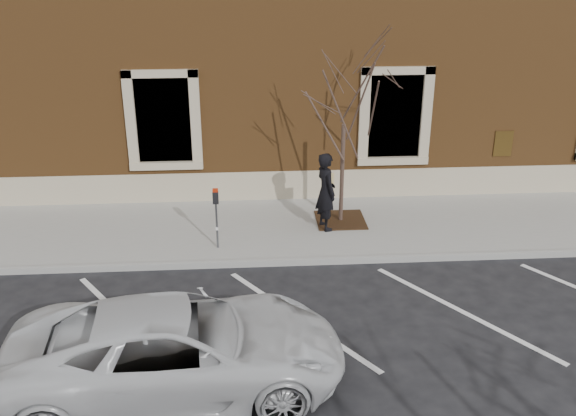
{
  "coord_description": "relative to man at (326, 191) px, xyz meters",
  "views": [
    {
      "loc": [
        -0.89,
        -12.64,
        6.69
      ],
      "look_at": [
        0.0,
        0.6,
        1.1
      ],
      "focal_mm": 40.0,
      "sensor_mm": 36.0,
      "label": 1
    }
  ],
  "objects": [
    {
      "name": "parking_stripes",
      "position": [
        -0.97,
        -3.74,
        -1.11
      ],
      "size": [
        28.0,
        4.4,
        0.01
      ],
      "primitive_type": null,
      "color": "silver",
      "rests_on": "ground"
    },
    {
      "name": "ground",
      "position": [
        -0.97,
        -1.54,
        -1.11
      ],
      "size": [
        120.0,
        120.0,
        0.0
      ],
      "primitive_type": "plane",
      "color": "#28282B",
      "rests_on": "ground"
    },
    {
      "name": "curb_near",
      "position": [
        -0.97,
        -1.59,
        -1.03
      ],
      "size": [
        40.0,
        0.12,
        0.15
      ],
      "primitive_type": "cube",
      "color": "#9E9E99",
      "rests_on": "ground"
    },
    {
      "name": "parking_meter",
      "position": [
        -2.58,
        -0.9,
        0.04
      ],
      "size": [
        0.13,
        0.1,
        1.44
      ],
      "rotation": [
        0.0,
        0.0,
        0.18
      ],
      "color": "#595B60",
      "rests_on": "sidewalk_near"
    },
    {
      "name": "sidewalk_near",
      "position": [
        -0.97,
        0.21,
        -1.03
      ],
      "size": [
        40.0,
        3.5,
        0.15
      ],
      "primitive_type": "cube",
      "color": "#A09F97",
      "rests_on": "ground"
    },
    {
      "name": "tree_grate",
      "position": [
        0.44,
        0.42,
        -0.94
      ],
      "size": [
        1.21,
        1.21,
        0.03
      ],
      "primitive_type": "cube",
      "color": "#371E11",
      "rests_on": "sidewalk_near"
    },
    {
      "name": "sapling",
      "position": [
        0.44,
        0.42,
        2.21
      ],
      "size": [
        2.71,
        2.71,
        4.52
      ],
      "color": "#4F3930",
      "rests_on": "sidewalk_near"
    },
    {
      "name": "building_civic",
      "position": [
        -0.97,
        6.2,
        2.89
      ],
      "size": [
        40.0,
        8.62,
        8.0
      ],
      "color": "brown",
      "rests_on": "ground"
    },
    {
      "name": "white_truck",
      "position": [
        -3.03,
        -5.65,
        -0.37
      ],
      "size": [
        5.47,
        2.86,
        1.47
      ],
      "primitive_type": "imported",
      "rotation": [
        0.0,
        0.0,
        1.65
      ],
      "color": "silver",
      "rests_on": "ground"
    },
    {
      "name": "man",
      "position": [
        0.0,
        0.0,
        0.0
      ],
      "size": [
        0.65,
        0.81,
        1.92
      ],
      "primitive_type": "imported",
      "rotation": [
        0.0,
        0.0,
        1.89
      ],
      "color": "black",
      "rests_on": "sidewalk_near"
    }
  ]
}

